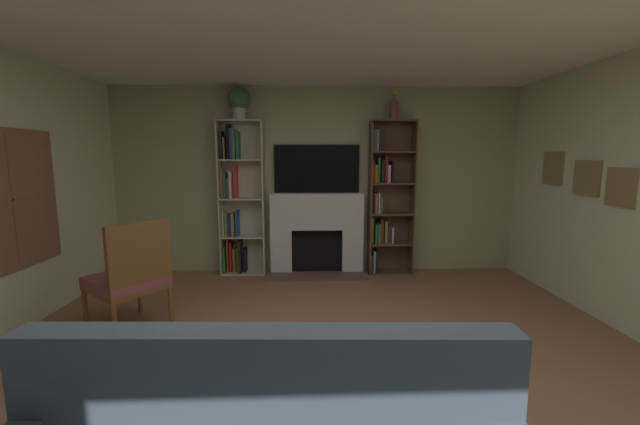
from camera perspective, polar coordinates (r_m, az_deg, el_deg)
The scene contains 10 objects.
ground_plane at distance 3.01m, azimuth 0.65°, elevation -24.72°, with size 7.02×7.02×0.00m, color #93674A.
wall_back_accent at distance 5.49m, azimuth -0.50°, elevation 4.73°, with size 5.78×0.06×2.60m, color #B0B287.
fireplace at distance 5.44m, azimuth -0.46°, elevation -2.75°, with size 1.40×0.52×1.14m.
tv at distance 5.42m, azimuth -0.49°, elevation 6.50°, with size 1.19×0.06×0.67m, color black.
bookshelf_left at distance 5.48m, azimuth -12.13°, elevation 1.80°, with size 0.62×0.27×2.13m.
bookshelf_right at distance 5.47m, azimuth 9.68°, elevation 2.02°, with size 0.62×0.30×2.13m.
potted_plant at distance 5.43m, azimuth -11.92°, elevation 15.89°, with size 0.31×0.31×0.43m.
vase_with_flowers at distance 5.46m, azimuth 10.87°, elevation 14.92°, with size 0.12×0.12×0.44m.
armchair at distance 4.03m, azimuth -26.28°, elevation -8.44°, with size 0.86×0.85×1.06m.
coffee_table at distance 2.47m, azimuth -6.14°, elevation -22.85°, with size 1.00×0.44×0.42m.
Camera 1 is at (-0.10, -2.52, 1.64)m, focal length 21.59 mm.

